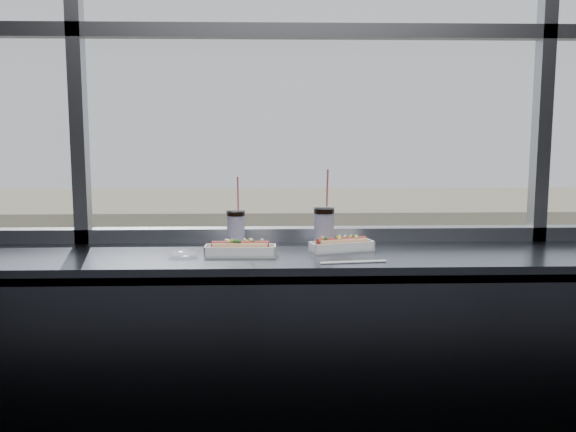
{
  "coord_description": "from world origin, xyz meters",
  "views": [
    {
      "loc": [
        -0.2,
        -1.28,
        1.6
      ],
      "look_at": [
        -0.12,
        1.23,
        1.25
      ],
      "focal_mm": 40.0,
      "sensor_mm": 36.0,
      "label": 1
    }
  ],
  "objects_px": {
    "wrapper": "(183,254)",
    "pedestrian_c": "(354,363)",
    "car_far_c": "(548,387)",
    "pedestrian_d": "(493,358)",
    "car_far_b": "(327,388)",
    "soda_cup_left": "(236,226)",
    "car_far_a": "(76,395)",
    "pedestrian_a": "(127,362)",
    "tree_center": "(265,323)",
    "loose_straw": "(353,262)",
    "pedestrian_b": "(236,366)",
    "tree_left": "(115,308)",
    "soda_cup_right": "(324,225)",
    "tree_right": "(479,304)",
    "hotdog_tray_right": "(342,244)",
    "hotdog_tray_left": "(240,249)"
  },
  "relations": [
    {
      "from": "hotdog_tray_right",
      "to": "tree_center",
      "type": "xyz_separation_m",
      "value": [
        -0.41,
        28.23,
        -9.2
      ]
    },
    {
      "from": "pedestrian_b",
      "to": "tree_right",
      "type": "distance_m",
      "value": 12.44
    },
    {
      "from": "pedestrian_c",
      "to": "pedestrian_b",
      "type": "xyz_separation_m",
      "value": [
        -5.78,
        -0.36,
        0.06
      ]
    },
    {
      "from": "car_far_a",
      "to": "pedestrian_a",
      "type": "xyz_separation_m",
      "value": [
        1.4,
        3.83,
        0.01
      ]
    },
    {
      "from": "wrapper",
      "to": "pedestrian_b",
      "type": "height_order",
      "value": "wrapper"
    },
    {
      "from": "tree_right",
      "to": "tree_center",
      "type": "bearing_deg",
      "value": 180.0
    },
    {
      "from": "pedestrian_c",
      "to": "tree_center",
      "type": "xyz_separation_m",
      "value": [
        -4.35,
        0.74,
        1.89
      ]
    },
    {
      "from": "tree_right",
      "to": "car_far_b",
      "type": "bearing_deg",
      "value": -153.37
    },
    {
      "from": "pedestrian_d",
      "to": "tree_center",
      "type": "height_order",
      "value": "tree_center"
    },
    {
      "from": "tree_center",
      "to": "car_far_a",
      "type": "bearing_deg",
      "value": -154.13
    },
    {
      "from": "hotdog_tray_left",
      "to": "soda_cup_right",
      "type": "xyz_separation_m",
      "value": [
        0.34,
        0.16,
        0.07
      ]
    },
    {
      "from": "wrapper",
      "to": "pedestrian_c",
      "type": "xyz_separation_m",
      "value": [
        4.57,
        27.6,
        -11.07
      ]
    },
    {
      "from": "car_far_a",
      "to": "hotdog_tray_right",
      "type": "bearing_deg",
      "value": -162.34
    },
    {
      "from": "pedestrian_a",
      "to": "pedestrian_c",
      "type": "bearing_deg",
      "value": 177.11
    },
    {
      "from": "loose_straw",
      "to": "pedestrian_a",
      "type": "distance_m",
      "value": 31.25
    },
    {
      "from": "car_far_b",
      "to": "tree_left",
      "type": "height_order",
      "value": "tree_left"
    },
    {
      "from": "soda_cup_right",
      "to": "tree_right",
      "type": "xyz_separation_m",
      "value": [
        10.33,
        28.16,
        -8.42
      ]
    },
    {
      "from": "car_far_b",
      "to": "pedestrian_c",
      "type": "distance_m",
      "value": 3.66
    },
    {
      "from": "loose_straw",
      "to": "car_far_c",
      "type": "distance_m",
      "value": 29.46
    },
    {
      "from": "car_far_a",
      "to": "car_far_b",
      "type": "bearing_deg",
      "value": -92.01
    },
    {
      "from": "tree_left",
      "to": "tree_right",
      "type": "distance_m",
      "value": 18.05
    },
    {
      "from": "pedestrian_d",
      "to": "tree_left",
      "type": "relative_size",
      "value": 0.41
    },
    {
      "from": "loose_straw",
      "to": "car_far_b",
      "type": "relative_size",
      "value": 0.04
    },
    {
      "from": "hotdog_tray_right",
      "to": "tree_center",
      "type": "relative_size",
      "value": 0.06
    },
    {
      "from": "soda_cup_right",
      "to": "pedestrian_b",
      "type": "height_order",
      "value": "soda_cup_right"
    },
    {
      "from": "pedestrian_a",
      "to": "car_far_b",
      "type": "bearing_deg",
      "value": 158.16
    },
    {
      "from": "car_far_b",
      "to": "tree_left",
      "type": "distance_m",
      "value": 11.13
    },
    {
      "from": "loose_straw",
      "to": "soda_cup_left",
      "type": "bearing_deg",
      "value": 134.85
    },
    {
      "from": "pedestrian_b",
      "to": "pedestrian_d",
      "type": "distance_m",
      "value": 12.74
    },
    {
      "from": "pedestrian_d",
      "to": "car_far_b",
      "type": "bearing_deg",
      "value": -68.22
    },
    {
      "from": "car_far_b",
      "to": "pedestrian_d",
      "type": "bearing_deg",
      "value": -65.72
    },
    {
      "from": "soda_cup_right",
      "to": "tree_center",
      "type": "relative_size",
      "value": 0.08
    },
    {
      "from": "loose_straw",
      "to": "pedestrian_a",
      "type": "bearing_deg",
      "value": 97.24
    },
    {
      "from": "soda_cup_left",
      "to": "car_far_b",
      "type": "distance_m",
      "value": 26.65
    },
    {
      "from": "loose_straw",
      "to": "car_far_c",
      "type": "relative_size",
      "value": 0.04
    },
    {
      "from": "hotdog_tray_left",
      "to": "tree_left",
      "type": "distance_m",
      "value": 30.44
    },
    {
      "from": "car_far_a",
      "to": "pedestrian_d",
      "type": "height_order",
      "value": "pedestrian_d"
    },
    {
      "from": "pedestrian_a",
      "to": "tree_center",
      "type": "bearing_deg",
      "value": -178.54
    },
    {
      "from": "soda_cup_left",
      "to": "soda_cup_right",
      "type": "height_order",
      "value": "soda_cup_right"
    },
    {
      "from": "tree_left",
      "to": "tree_right",
      "type": "xyz_separation_m",
      "value": [
        18.05,
        0.0,
        0.03
      ]
    },
    {
      "from": "car_far_a",
      "to": "tree_right",
      "type": "xyz_separation_m",
      "value": [
        18.92,
        4.0,
        2.76
      ]
    },
    {
      "from": "loose_straw",
      "to": "pedestrian_b",
      "type": "height_order",
      "value": "loose_straw"
    },
    {
      "from": "soda_cup_right",
      "to": "car_far_a",
      "type": "height_order",
      "value": "soda_cup_right"
    },
    {
      "from": "pedestrian_d",
      "to": "pedestrian_a",
      "type": "bearing_deg",
      "value": -91.22
    },
    {
      "from": "hotdog_tray_left",
      "to": "pedestrian_c",
      "type": "relative_size",
      "value": 0.14
    },
    {
      "from": "loose_straw",
      "to": "tree_right",
      "type": "bearing_deg",
      "value": 63.03
    },
    {
      "from": "soda_cup_left",
      "to": "soda_cup_right",
      "type": "bearing_deg",
      "value": -6.52
    },
    {
      "from": "soda_cup_left",
      "to": "pedestrian_d",
      "type": "xyz_separation_m",
      "value": [
        11.33,
        27.56,
        -11.03
      ]
    },
    {
      "from": "car_far_c",
      "to": "pedestrian_c",
      "type": "xyz_separation_m",
      "value": [
        -8.23,
        3.26,
        -0.05
      ]
    },
    {
      "from": "soda_cup_left",
      "to": "loose_straw",
      "type": "height_order",
      "value": "soda_cup_left"
    }
  ]
}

